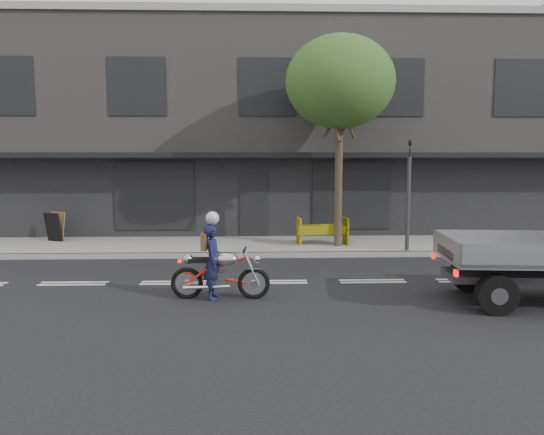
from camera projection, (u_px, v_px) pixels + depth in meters
The scene contains 10 objects.
ground at pixel (274, 282), 12.80m from camera, with size 80.00×80.00×0.00m, color black.
sidewalk at pixel (269, 246), 17.45m from camera, with size 32.00×3.20×0.15m, color gray.
kerb at pixel (270, 255), 15.87m from camera, with size 32.00×0.20×0.15m, color gray.
building_main at pixel (265, 133), 23.54m from camera, with size 26.00×10.00×8.00m, color slate.
street_tree at pixel (340, 83), 16.41m from camera, with size 3.40×3.40×6.74m.
traffic_light_pole at pixel (408, 201), 16.06m from camera, with size 0.12×0.12×3.50m.
motorcycle at pixel (220, 273), 11.29m from camera, with size 2.13×0.62×1.09m.
rider at pixel (213, 262), 11.26m from camera, with size 0.59×0.38×1.61m, color #16183C.
construction_barrier at pixel (323, 231), 17.00m from camera, with size 1.64×0.66×0.92m, color #FFEA0D, non-canonical shape.
sandwich_board at pixel (53, 227), 17.78m from camera, with size 0.62×0.41×0.98m, color black, non-canonical shape.
Camera 1 is at (-0.46, -12.51, 3.07)m, focal length 35.00 mm.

